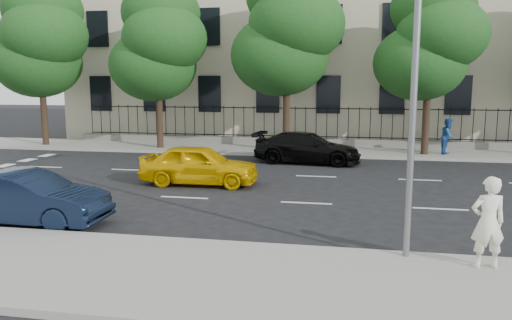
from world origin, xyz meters
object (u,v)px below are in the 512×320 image
at_px(yellow_taxi, 199,165).
at_px(black_sedan, 307,148).
at_px(navy_sedan, 26,198).
at_px(woman_near, 488,222).
at_px(street_light, 414,13).

bearing_deg(yellow_taxi, black_sedan, -32.29).
height_order(navy_sedan, woman_near, woman_near).
xyz_separation_m(yellow_taxi, woman_near, (8.08, -7.33, 0.32)).
bearing_deg(yellow_taxi, woman_near, -132.76).
bearing_deg(black_sedan, street_light, -159.69).
xyz_separation_m(street_light, navy_sedan, (-9.61, 0.57, -4.43)).
bearing_deg(navy_sedan, woman_near, -97.80).
xyz_separation_m(navy_sedan, woman_near, (11.06, -1.49, 0.35)).
distance_m(street_light, woman_near, 4.43).
distance_m(yellow_taxi, woman_near, 10.91).
xyz_separation_m(street_light, yellow_taxi, (-6.63, 6.40, -4.41)).
xyz_separation_m(black_sedan, woman_near, (4.60, -12.96, 0.35)).
height_order(street_light, yellow_taxi, street_light).
bearing_deg(black_sedan, yellow_taxi, 153.96).
relative_size(street_light, black_sedan, 1.63).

